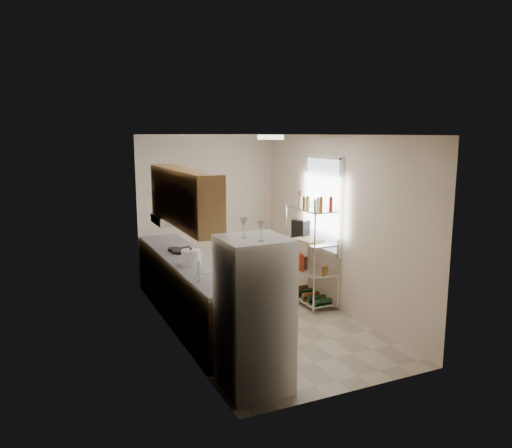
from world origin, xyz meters
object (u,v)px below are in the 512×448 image
Objects in this scene: rice_cooker at (191,257)px; cutting_board at (308,240)px; frying_pan_large at (181,252)px; refrigerator at (254,314)px; espresso_machine at (301,228)px.

rice_cooker reaches higher than cutting_board.
rice_cooker is at bearing -111.92° from frying_pan_large.
rice_cooker is 1.93m from cutting_board.
cutting_board is (1.86, -0.48, 0.10)m from frying_pan_large.
espresso_machine is at bearing 51.23° from refrigerator.
refrigerator reaches higher than rice_cooker.
refrigerator is 2.71m from cutting_board.
frying_pan_large is 0.87× the size of espresso_machine.
espresso_machine is at bearing 15.17° from rice_cooker.
cutting_board is at bearing 47.89° from refrigerator.
rice_cooker is 0.71m from frying_pan_large.
espresso_machine is at bearing 81.73° from cutting_board.
espresso_machine is (0.04, 0.31, 0.13)m from cutting_board.
refrigerator reaches higher than cutting_board.
espresso_machine is (1.90, -0.17, 0.23)m from frying_pan_large.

